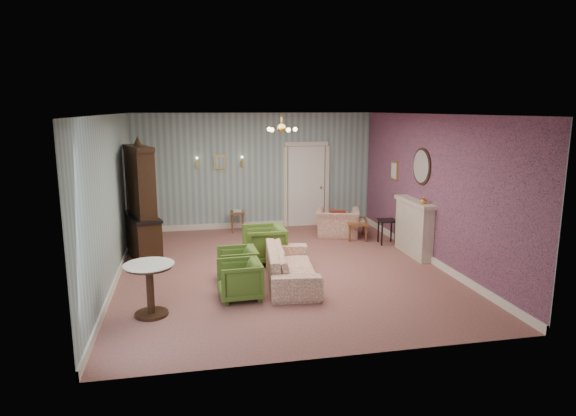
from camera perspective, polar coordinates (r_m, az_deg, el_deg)
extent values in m
plane|color=#986158|center=(9.58, -0.70, -6.97)|extent=(7.00, 7.00, 0.00)
plane|color=white|center=(9.10, -0.74, 10.64)|extent=(7.00, 7.00, 0.00)
plane|color=gray|center=(12.65, -3.70, 4.22)|extent=(6.00, 0.00, 6.00)
plane|color=gray|center=(5.91, 5.67, -4.01)|extent=(6.00, 0.00, 6.00)
plane|color=gray|center=(9.17, -19.48, 0.88)|extent=(0.00, 7.00, 7.00)
plane|color=gray|center=(10.22, 16.05, 2.11)|extent=(0.00, 7.00, 7.00)
plane|color=#C1606E|center=(10.21, 15.97, 2.11)|extent=(0.00, 7.00, 7.00)
imported|color=#4D6E26|center=(8.10, -5.55, -7.95)|extent=(0.65, 0.69, 0.68)
imported|color=#4D6E26|center=(8.86, -5.80, -6.29)|extent=(0.64, 0.68, 0.67)
imported|color=#4D6E26|center=(9.91, -2.75, -3.94)|extent=(0.75, 0.80, 0.80)
imported|color=#AB4F45|center=(8.77, 0.36, -5.94)|extent=(0.83, 2.13, 0.81)
imported|color=#AB4F45|center=(11.95, 5.68, -1.16)|extent=(1.15, 0.91, 0.87)
imported|color=gold|center=(10.18, 15.18, 0.89)|extent=(0.15, 0.15, 0.15)
cube|color=maroon|center=(11.79, 5.67, -1.12)|extent=(0.41, 0.28, 0.39)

